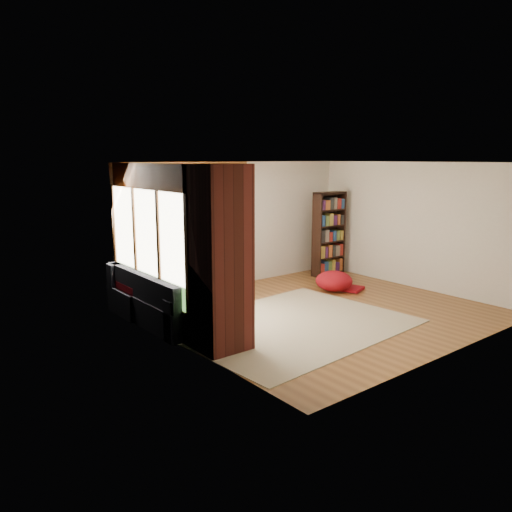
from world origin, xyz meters
TOP-DOWN VIEW (x-y plane):
  - floor at (0.00, 0.00)m, footprint 5.50×5.50m
  - ceiling at (0.00, 0.00)m, footprint 5.50×5.50m
  - wall_back at (0.00, 2.50)m, footprint 5.50×0.04m
  - wall_front at (0.00, -2.50)m, footprint 5.50×0.04m
  - wall_left at (-2.75, 0.00)m, footprint 0.04×5.00m
  - wall_right at (2.75, 0.00)m, footprint 0.04×5.00m
  - windows_back at (-1.20, 2.47)m, footprint 2.82×0.10m
  - windows_left at (-2.72, 1.20)m, footprint 0.10×2.62m
  - roller_blind at (-2.69, 2.03)m, footprint 0.03×0.72m
  - brick_chimney at (-2.40, -0.35)m, footprint 0.70×0.70m
  - sectional_sofa at (-1.95, 1.70)m, footprint 2.20×2.20m
  - area_rug at (-0.94, -0.24)m, footprint 3.93×3.11m
  - bookshelf at (2.14, 1.87)m, footprint 0.82×0.27m
  - pouf at (1.21, 0.81)m, footprint 0.92×0.92m
  - dog_tan at (-1.64, 2.00)m, footprint 1.06×1.11m
  - dog_brindle at (-2.11, 1.02)m, footprint 0.46×0.72m
  - throw_pillows at (-1.86, 1.75)m, footprint 1.98×1.68m

SIDE VIEW (x-z plane):
  - floor at x=0.00m, z-range 0.00..0.00m
  - area_rug at x=-0.94m, z-range 0.00..0.01m
  - pouf at x=1.21m, z-range 0.01..0.42m
  - sectional_sofa at x=-1.95m, z-range -0.10..0.70m
  - dog_brindle at x=-2.11m, z-range 0.54..0.92m
  - throw_pillows at x=-1.86m, z-range 0.52..0.97m
  - dog_tan at x=-1.64m, z-range 0.54..1.08m
  - bookshelf at x=2.14m, z-range 0.00..1.92m
  - wall_back at x=0.00m, z-range 0.00..2.60m
  - wall_front at x=0.00m, z-range 0.00..2.60m
  - wall_left at x=-2.75m, z-range 0.00..2.60m
  - wall_right at x=2.75m, z-range 0.00..2.60m
  - brick_chimney at x=-2.40m, z-range 0.00..2.60m
  - windows_back at x=-1.20m, z-range 0.40..2.30m
  - windows_left at x=-2.72m, z-range 0.40..2.30m
  - roller_blind at x=-2.69m, z-range 1.30..2.20m
  - ceiling at x=0.00m, z-range 2.60..2.60m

